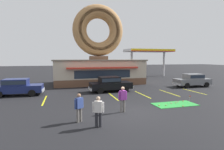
{
  "coord_description": "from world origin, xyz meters",
  "views": [
    {
      "loc": [
        -4.04,
        -10.45,
        3.52
      ],
      "look_at": [
        0.24,
        5.0,
        2.0
      ],
      "focal_mm": 28.0,
      "sensor_mm": 36.0,
      "label": 1
    }
  ],
  "objects_px": {
    "pedestrian_leather_jacket_man": "(79,106)",
    "pedestrian_hooded_kid": "(123,98)",
    "car_grey": "(193,80)",
    "car_black": "(110,83)",
    "trash_bin": "(60,84)",
    "car_navy": "(17,86)",
    "golf_ball": "(169,103)",
    "pedestrian_blue_sweater_man": "(98,110)",
    "putting_flag_pin": "(190,97)"
  },
  "relations": [
    {
      "from": "putting_flag_pin",
      "to": "trash_bin",
      "type": "bearing_deg",
      "value": 134.12
    },
    {
      "from": "golf_ball",
      "to": "car_grey",
      "type": "distance_m",
      "value": 10.11
    },
    {
      "from": "pedestrian_blue_sweater_man",
      "to": "pedestrian_leather_jacket_man",
      "type": "height_order",
      "value": "pedestrian_leather_jacket_man"
    },
    {
      "from": "car_navy",
      "to": "car_black",
      "type": "height_order",
      "value": "same"
    },
    {
      "from": "putting_flag_pin",
      "to": "car_navy",
      "type": "relative_size",
      "value": 0.12
    },
    {
      "from": "pedestrian_blue_sweater_man",
      "to": "pedestrian_hooded_kid",
      "type": "bearing_deg",
      "value": 45.01
    },
    {
      "from": "car_grey",
      "to": "car_navy",
      "type": "height_order",
      "value": "same"
    },
    {
      "from": "car_grey",
      "to": "golf_ball",
      "type": "bearing_deg",
      "value": -139.64
    },
    {
      "from": "golf_ball",
      "to": "car_grey",
      "type": "height_order",
      "value": "car_grey"
    },
    {
      "from": "pedestrian_blue_sweater_man",
      "to": "putting_flag_pin",
      "type": "bearing_deg",
      "value": 20.11
    },
    {
      "from": "putting_flag_pin",
      "to": "pedestrian_leather_jacket_man",
      "type": "xyz_separation_m",
      "value": [
        -8.83,
        -1.93,
        0.45
      ]
    },
    {
      "from": "golf_ball",
      "to": "pedestrian_blue_sweater_man",
      "type": "xyz_separation_m",
      "value": [
        -6.18,
        -3.07,
        0.83
      ]
    },
    {
      "from": "trash_bin",
      "to": "pedestrian_hooded_kid",
      "type": "bearing_deg",
      "value": -69.93
    },
    {
      "from": "golf_ball",
      "to": "pedestrian_blue_sweater_man",
      "type": "height_order",
      "value": "pedestrian_blue_sweater_man"
    },
    {
      "from": "car_black",
      "to": "pedestrian_leather_jacket_man",
      "type": "relative_size",
      "value": 2.89
    },
    {
      "from": "car_grey",
      "to": "car_black",
      "type": "xyz_separation_m",
      "value": [
        -10.78,
        -0.4,
        0.0
      ]
    },
    {
      "from": "car_black",
      "to": "trash_bin",
      "type": "relative_size",
      "value": 4.76
    },
    {
      "from": "car_grey",
      "to": "pedestrian_hooded_kid",
      "type": "distance_m",
      "value": 14.06
    },
    {
      "from": "car_navy",
      "to": "car_black",
      "type": "relative_size",
      "value": 0.99
    },
    {
      "from": "car_grey",
      "to": "car_navy",
      "type": "xyz_separation_m",
      "value": [
        -19.8,
        0.02,
        0.0
      ]
    },
    {
      "from": "golf_ball",
      "to": "pedestrian_blue_sweater_man",
      "type": "relative_size",
      "value": 0.03
    },
    {
      "from": "car_navy",
      "to": "pedestrian_blue_sweater_man",
      "type": "bearing_deg",
      "value": -58.25
    },
    {
      "from": "golf_ball",
      "to": "pedestrian_hooded_kid",
      "type": "xyz_separation_m",
      "value": [
        -4.16,
        -1.05,
        0.89
      ]
    },
    {
      "from": "car_black",
      "to": "pedestrian_blue_sweater_man",
      "type": "bearing_deg",
      "value": -108.49
    },
    {
      "from": "car_grey",
      "to": "car_black",
      "type": "distance_m",
      "value": 10.79
    },
    {
      "from": "putting_flag_pin",
      "to": "trash_bin",
      "type": "xyz_separation_m",
      "value": [
        -10.04,
        10.35,
        0.06
      ]
    },
    {
      "from": "pedestrian_leather_jacket_man",
      "to": "car_navy",
      "type": "bearing_deg",
      "value": 120.38
    },
    {
      "from": "pedestrian_leather_jacket_man",
      "to": "pedestrian_hooded_kid",
      "type": "bearing_deg",
      "value": 19.65
    },
    {
      "from": "golf_ball",
      "to": "putting_flag_pin",
      "type": "relative_size",
      "value": 0.08
    },
    {
      "from": "car_grey",
      "to": "car_black",
      "type": "height_order",
      "value": "same"
    },
    {
      "from": "car_grey",
      "to": "pedestrian_hooded_kid",
      "type": "bearing_deg",
      "value": -147.37
    },
    {
      "from": "golf_ball",
      "to": "car_black",
      "type": "height_order",
      "value": "car_black"
    },
    {
      "from": "putting_flag_pin",
      "to": "pedestrian_leather_jacket_man",
      "type": "relative_size",
      "value": 0.34
    },
    {
      "from": "pedestrian_blue_sweater_man",
      "to": "trash_bin",
      "type": "bearing_deg",
      "value": 98.97
    },
    {
      "from": "golf_ball",
      "to": "pedestrian_leather_jacket_man",
      "type": "height_order",
      "value": "pedestrian_leather_jacket_man"
    },
    {
      "from": "pedestrian_leather_jacket_man",
      "to": "trash_bin",
      "type": "bearing_deg",
      "value": 95.61
    },
    {
      "from": "pedestrian_leather_jacket_man",
      "to": "trash_bin",
      "type": "relative_size",
      "value": 1.65
    },
    {
      "from": "car_grey",
      "to": "pedestrian_hooded_kid",
      "type": "xyz_separation_m",
      "value": [
        -11.84,
        -7.58,
        0.07
      ]
    },
    {
      "from": "car_black",
      "to": "pedestrian_hooded_kid",
      "type": "relative_size",
      "value": 2.74
    },
    {
      "from": "car_grey",
      "to": "trash_bin",
      "type": "relative_size",
      "value": 4.73
    },
    {
      "from": "car_navy",
      "to": "pedestrian_blue_sweater_man",
      "type": "distance_m",
      "value": 11.3
    },
    {
      "from": "car_grey",
      "to": "car_navy",
      "type": "relative_size",
      "value": 1.0
    },
    {
      "from": "golf_ball",
      "to": "car_navy",
      "type": "distance_m",
      "value": 13.8
    },
    {
      "from": "car_black",
      "to": "pedestrian_leather_jacket_man",
      "type": "bearing_deg",
      "value": -115.75
    },
    {
      "from": "pedestrian_leather_jacket_man",
      "to": "trash_bin",
      "type": "distance_m",
      "value": 12.35
    },
    {
      "from": "car_grey",
      "to": "pedestrian_blue_sweater_man",
      "type": "distance_m",
      "value": 16.85
    },
    {
      "from": "car_grey",
      "to": "pedestrian_leather_jacket_man",
      "type": "relative_size",
      "value": 2.87
    },
    {
      "from": "golf_ball",
      "to": "car_grey",
      "type": "bearing_deg",
      "value": 40.36
    },
    {
      "from": "car_navy",
      "to": "car_black",
      "type": "xyz_separation_m",
      "value": [
        9.02,
        -0.42,
        0.0
      ]
    },
    {
      "from": "car_black",
      "to": "pedestrian_leather_jacket_man",
      "type": "height_order",
      "value": "pedestrian_leather_jacket_man"
    }
  ]
}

